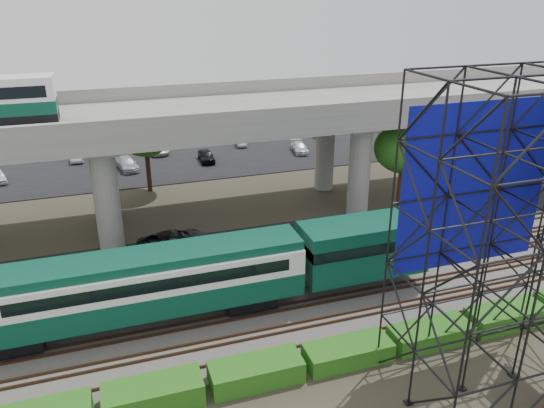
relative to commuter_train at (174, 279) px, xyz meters
name	(u,v)px	position (x,y,z in m)	size (l,w,h in m)	color
ground	(300,318)	(6.93, -2.00, -2.88)	(140.00, 140.00, 0.00)	#474233
ballast_bed	(288,299)	(6.93, 0.00, -2.78)	(90.00, 12.00, 0.20)	slate
service_road	(250,242)	(6.93, 8.50, -2.84)	(90.00, 5.00, 0.08)	black
parking_lot	(193,155)	(6.93, 32.00, -2.84)	(90.00, 18.00, 0.08)	black
harbor_water	(166,114)	(6.93, 54.00, -2.87)	(140.00, 40.00, 0.03)	slate
rail_tracks	(288,297)	(6.93, 0.00, -2.60)	(90.00, 9.52, 0.16)	#472D1E
commuter_train	(174,279)	(0.00, 0.00, 0.00)	(29.30, 3.06, 4.30)	black
overpass	(213,122)	(5.57, 14.00, 5.33)	(80.00, 12.00, 12.40)	#9E9B93
scaffold_tower	(514,248)	(13.80, -9.98, 4.59)	(9.36, 6.36, 15.00)	black
hedge_strip	(348,352)	(7.93, -6.30, -2.32)	(34.60, 1.80, 1.20)	#225D15
trees	(173,157)	(2.26, 14.17, 2.69)	(40.94, 16.94, 7.69)	#382314
suv	(174,241)	(1.24, 8.96, -2.08)	(2.40, 5.21, 1.45)	black
parked_cars	(189,151)	(6.36, 31.61, -2.21)	(38.96, 9.55, 1.27)	white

